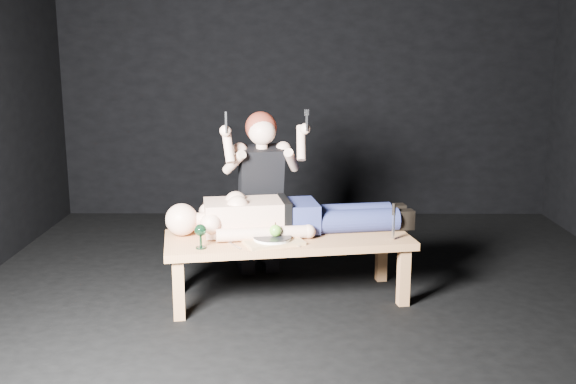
# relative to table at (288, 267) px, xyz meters

# --- Properties ---
(ground) EXTENTS (5.00, 5.00, 0.00)m
(ground) POSITION_rel_table_xyz_m (0.18, -0.06, -0.23)
(ground) COLOR black
(ground) RESTS_ON ground
(back_wall) EXTENTS (5.00, 0.00, 5.00)m
(back_wall) POSITION_rel_table_xyz_m (0.18, 2.44, 1.27)
(back_wall) COLOR black
(back_wall) RESTS_ON ground
(table) EXTENTS (1.75, 0.90, 0.45)m
(table) POSITION_rel_table_xyz_m (0.00, 0.00, 0.00)
(table) COLOR #AE7A44
(table) RESTS_ON ground
(lying_man) EXTENTS (1.87, 0.84, 0.28)m
(lying_man) POSITION_rel_table_xyz_m (0.03, 0.13, 0.37)
(lying_man) COLOR #DFAD8E
(lying_man) RESTS_ON table
(kneeling_woman) EXTENTS (0.84, 0.91, 1.30)m
(kneeling_woman) POSITION_rel_table_xyz_m (-0.22, 0.52, 0.43)
(kneeling_woman) COLOR black
(kneeling_woman) RESTS_ON ground
(serving_tray) EXTENTS (0.45, 0.39, 0.02)m
(serving_tray) POSITION_rel_table_xyz_m (-0.10, -0.16, 0.24)
(serving_tray) COLOR tan
(serving_tray) RESTS_ON table
(plate) EXTENTS (0.32, 0.32, 0.02)m
(plate) POSITION_rel_table_xyz_m (-0.10, -0.16, 0.26)
(plate) COLOR white
(plate) RESTS_ON serving_tray
(apple) EXTENTS (0.08, 0.08, 0.08)m
(apple) POSITION_rel_table_xyz_m (-0.08, -0.15, 0.31)
(apple) COLOR #4AA121
(apple) RESTS_ON plate
(goblet) EXTENTS (0.09, 0.09, 0.16)m
(goblet) POSITION_rel_table_xyz_m (-0.56, -0.29, 0.31)
(goblet) COLOR black
(goblet) RESTS_ON table
(fork_flat) EXTENTS (0.10, 0.16, 0.01)m
(fork_flat) POSITION_rel_table_xyz_m (-0.35, -0.23, 0.23)
(fork_flat) COLOR #B2B2B7
(fork_flat) RESTS_ON table
(knife_flat) EXTENTS (0.07, 0.17, 0.01)m
(knife_flat) POSITION_rel_table_xyz_m (0.05, -0.18, 0.23)
(knife_flat) COLOR #B2B2B7
(knife_flat) RESTS_ON table
(spoon_flat) EXTENTS (0.17, 0.08, 0.01)m
(spoon_flat) POSITION_rel_table_xyz_m (0.02, -0.08, 0.23)
(spoon_flat) COLOR #B2B2B7
(spoon_flat) RESTS_ON table
(carving_knife) EXTENTS (0.04, 0.04, 0.25)m
(carving_knife) POSITION_rel_table_xyz_m (0.71, -0.08, 0.35)
(carving_knife) COLOR #B2B2B7
(carving_knife) RESTS_ON table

